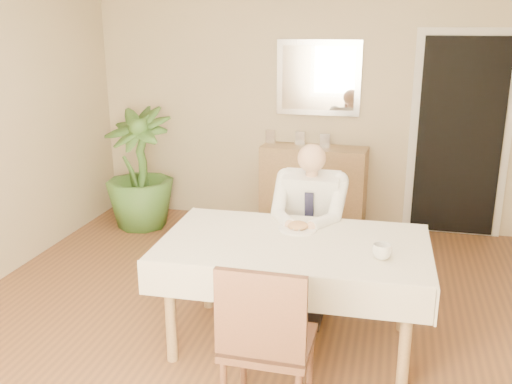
% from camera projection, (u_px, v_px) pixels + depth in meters
% --- Properties ---
extents(room, '(5.00, 5.02, 2.60)m').
position_uv_depth(room, '(243.00, 155.00, 3.60)').
color(room, brown).
rests_on(room, ground).
extents(doorway, '(0.96, 0.07, 2.10)m').
position_uv_depth(doorway, '(459.00, 138.00, 5.62)').
color(doorway, white).
rests_on(doorway, ground).
extents(mirror, '(0.86, 0.04, 0.76)m').
position_uv_depth(mirror, '(318.00, 78.00, 5.79)').
color(mirror, silver).
rests_on(mirror, room).
extents(dining_table, '(1.74, 1.05, 0.75)m').
position_uv_depth(dining_table, '(294.00, 253.00, 3.69)').
color(dining_table, '#A98350').
rests_on(dining_table, ground).
extents(chair_far, '(0.39, 0.39, 0.82)m').
position_uv_depth(chair_far, '(313.00, 236.00, 4.56)').
color(chair_far, '#3F2217').
rests_on(chair_far, ground).
extents(chair_near, '(0.46, 0.46, 0.97)m').
position_uv_depth(chair_near, '(265.00, 338.00, 2.92)').
color(chair_near, '#3F2217').
rests_on(chair_near, ground).
extents(seated_man, '(0.48, 0.72, 1.24)m').
position_uv_depth(seated_man, '(308.00, 220.00, 4.23)').
color(seated_man, white).
rests_on(seated_man, ground).
extents(plate, '(0.26, 0.26, 0.02)m').
position_uv_depth(plate, '(298.00, 229.00, 3.85)').
color(plate, white).
rests_on(plate, dining_table).
extents(food, '(0.14, 0.14, 0.06)m').
position_uv_depth(food, '(298.00, 226.00, 3.85)').
color(food, '#9B6C40').
rests_on(food, dining_table).
extents(knife, '(0.01, 0.13, 0.01)m').
position_uv_depth(knife, '(302.00, 230.00, 3.78)').
color(knife, silver).
rests_on(knife, dining_table).
extents(fork, '(0.01, 0.13, 0.01)m').
position_uv_depth(fork, '(290.00, 229.00, 3.80)').
color(fork, silver).
rests_on(fork, dining_table).
extents(coffee_mug, '(0.13, 0.13, 0.09)m').
position_uv_depth(coffee_mug, '(382.00, 251.00, 3.38)').
color(coffee_mug, white).
rests_on(coffee_mug, dining_table).
extents(sideboard, '(1.10, 0.43, 0.87)m').
position_uv_depth(sideboard, '(313.00, 187.00, 5.97)').
color(sideboard, '#A98350').
rests_on(sideboard, ground).
extents(photo_frame_left, '(0.10, 0.02, 0.14)m').
position_uv_depth(photo_frame_left, '(270.00, 137.00, 6.01)').
color(photo_frame_left, silver).
rests_on(photo_frame_left, sideboard).
extents(photo_frame_center, '(0.10, 0.02, 0.14)m').
position_uv_depth(photo_frame_center, '(300.00, 138.00, 5.94)').
color(photo_frame_center, silver).
rests_on(photo_frame_center, sideboard).
extents(photo_frame_right, '(0.10, 0.02, 0.14)m').
position_uv_depth(photo_frame_right, '(325.00, 141.00, 5.81)').
color(photo_frame_right, silver).
rests_on(photo_frame_right, sideboard).
extents(potted_palm, '(0.80, 0.80, 1.26)m').
position_uv_depth(potted_palm, '(139.00, 169.00, 5.93)').
color(potted_palm, '#365E24').
rests_on(potted_palm, ground).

